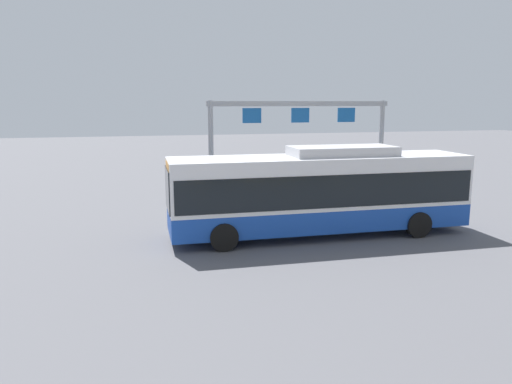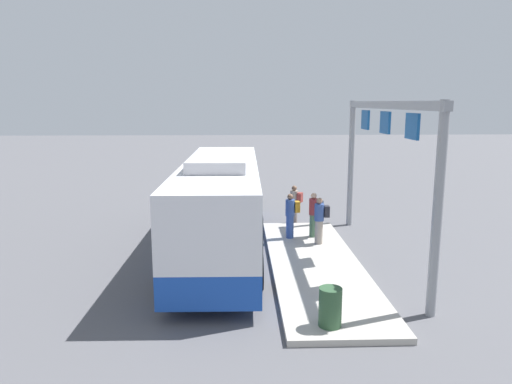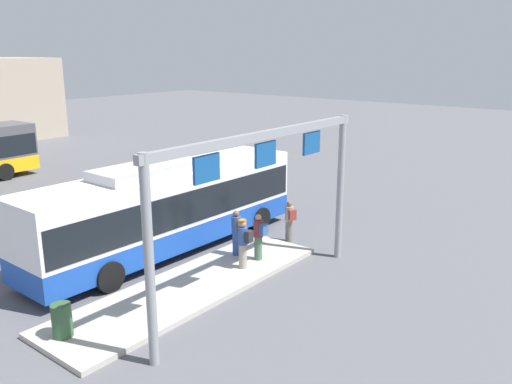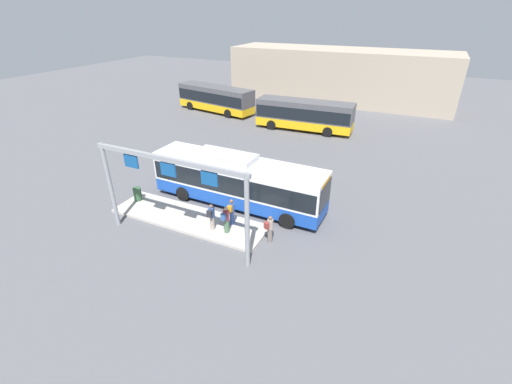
{
  "view_description": "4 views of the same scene",
  "coord_description": "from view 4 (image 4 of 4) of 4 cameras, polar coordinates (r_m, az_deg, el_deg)",
  "views": [
    {
      "loc": [
        6.98,
        17.32,
        5.13
      ],
      "look_at": [
        2.05,
        -1.95,
        1.46
      ],
      "focal_mm": 34.28,
      "sensor_mm": 36.0,
      "label": 1
    },
    {
      "loc": [
        -16.15,
        -0.65,
        5.13
      ],
      "look_at": [
        2.76,
        -1.32,
        1.56
      ],
      "focal_mm": 33.44,
      "sensor_mm": 36.0,
      "label": 2
    },
    {
      "loc": [
        -12.75,
        -14.26,
        7.34
      ],
      "look_at": [
        3.19,
        -1.63,
        1.9
      ],
      "focal_mm": 37.19,
      "sensor_mm": 36.0,
      "label": 3
    },
    {
      "loc": [
        9.74,
        -17.67,
        11.68
      ],
      "look_at": [
        1.85,
        -1.13,
        1.87
      ],
      "focal_mm": 24.38,
      "sensor_mm": 36.0,
      "label": 4
    }
  ],
  "objects": [
    {
      "name": "person_waiting_far",
      "position": [
        20.48,
        -4.04,
        -3.19
      ],
      "size": [
        0.37,
        0.55,
        1.67
      ],
      "rotation": [
        0.0,
        0.0,
        1.66
      ],
      "color": "#334C8C",
      "rests_on": "platform_curb"
    },
    {
      "name": "ground_plane",
      "position": [
        23.32,
        -2.92,
        -1.94
      ],
      "size": [
        120.0,
        120.0,
        0.0
      ],
      "primitive_type": "plane",
      "color": "#56565B"
    },
    {
      "name": "person_waiting_mid",
      "position": [
        20.14,
        -7.29,
        -3.94
      ],
      "size": [
        0.36,
        0.54,
        1.67
      ],
      "rotation": [
        0.0,
        0.0,
        1.62
      ],
      "color": "gray",
      "rests_on": "platform_curb"
    },
    {
      "name": "bus_background_left",
      "position": [
        37.63,
        7.96,
        12.64
      ],
      "size": [
        10.16,
        3.02,
        3.1
      ],
      "rotation": [
        0.0,
        0.0,
        3.19
      ],
      "color": "#EAAD14",
      "rests_on": "ground"
    },
    {
      "name": "platform_curb",
      "position": [
        21.98,
        -10.98,
        -4.27
      ],
      "size": [
        10.0,
        2.8,
        0.16
      ],
      "primitive_type": "cube",
      "color": "#B2ADA3",
      "rests_on": "ground"
    },
    {
      "name": "bus_background_right",
      "position": [
        44.63,
        -6.64,
        15.16
      ],
      "size": [
        10.56,
        4.33,
        3.1
      ],
      "rotation": [
        0.0,
        0.0,
        2.96
      ],
      "color": "#EAAD14",
      "rests_on": "ground"
    },
    {
      "name": "person_waiting_near",
      "position": [
        19.76,
        -4.95,
        -4.49
      ],
      "size": [
        0.37,
        0.55,
        1.67
      ],
      "rotation": [
        0.0,
        0.0,
        1.48
      ],
      "color": "#476B4C",
      "rests_on": "platform_curb"
    },
    {
      "name": "platform_sign_gantry",
      "position": [
        18.21,
        -13.94,
        1.45
      ],
      "size": [
        9.18,
        0.24,
        5.2
      ],
      "color": "gray",
      "rests_on": "ground"
    },
    {
      "name": "trash_bin",
      "position": [
        24.52,
        -18.86,
        -0.31
      ],
      "size": [
        0.52,
        0.52,
        0.9
      ],
      "primitive_type": "cylinder",
      "color": "#2D5133",
      "rests_on": "platform_curb"
    },
    {
      "name": "person_boarding",
      "position": [
        19.23,
        2.26,
        -6.0
      ],
      "size": [
        0.52,
        0.6,
        1.67
      ],
      "rotation": [
        0.0,
        0.0,
        1.08
      ],
      "color": "slate",
      "rests_on": "ground"
    },
    {
      "name": "station_building",
      "position": [
        51.26,
        13.51,
        18.11
      ],
      "size": [
        29.34,
        8.0,
        6.73
      ],
      "primitive_type": "cube",
      "color": "tan",
      "rests_on": "ground"
    },
    {
      "name": "bus_main",
      "position": [
        22.47,
        -3.05,
        2.07
      ],
      "size": [
        11.63,
        2.82,
        3.46
      ],
      "rotation": [
        0.0,
        0.0,
        -0.01
      ],
      "color": "#1947AD",
      "rests_on": "ground"
    }
  ]
}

